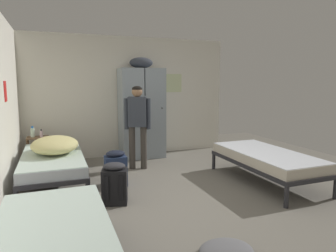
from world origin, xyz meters
TOP-DOWN VIEW (x-y plane):
  - ground_plane at (0.00, 0.00)m, footprint 8.17×8.17m
  - room_backdrop at (-1.16, 1.19)m, footprint 4.38×5.16m
  - locker_bank at (0.18, 2.27)m, footprint 0.90×0.55m
  - shelf_unit at (-1.83, 2.22)m, footprint 0.38×0.30m
  - bed_right at (1.58, 0.03)m, footprint 0.90×1.90m
  - bed_left_rear at (-1.58, 1.07)m, footprint 0.90×1.90m
  - bed_left_front at (-1.58, -1.48)m, footprint 0.90×1.90m
  - bedding_heap at (-1.53, 1.12)m, footprint 0.70×0.88m
  - person_traveler at (-0.13, 1.46)m, footprint 0.45×0.29m
  - water_bottle at (-1.91, 2.24)m, footprint 0.07×0.07m
  - lotion_bottle at (-1.76, 2.18)m, footprint 0.05×0.05m
  - backpack_navy at (-0.68, 0.69)m, footprint 0.32×0.34m
  - backpack_black at (-0.83, 0.03)m, footprint 0.37×0.39m
  - clothes_pile_grey at (-0.12, -1.55)m, footprint 0.52×0.44m

SIDE VIEW (x-z plane):
  - ground_plane at x=0.00m, z-range 0.00..0.00m
  - clothes_pile_grey at x=-0.12m, z-range 0.00..0.10m
  - backpack_navy at x=-0.68m, z-range -0.02..0.53m
  - backpack_black at x=-0.83m, z-range -0.02..0.53m
  - shelf_unit at x=-1.83m, z-range 0.06..0.63m
  - bed_right at x=1.58m, z-range 0.14..0.63m
  - bed_left_rear at x=-1.58m, z-range 0.14..0.63m
  - bed_left_front at x=-1.58m, z-range 0.14..0.63m
  - bedding_heap at x=-1.53m, z-range 0.49..0.75m
  - lotion_bottle at x=-1.76m, z-range 0.56..0.71m
  - water_bottle at x=-1.91m, z-range 0.56..0.76m
  - person_traveler at x=-0.13m, z-range 0.16..1.66m
  - locker_bank at x=0.18m, z-range -0.07..2.00m
  - room_backdrop at x=-1.16m, z-range 0.00..2.51m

